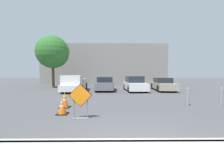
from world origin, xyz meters
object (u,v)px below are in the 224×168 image
bollard_nearest (188,96)px  parked_car_nearest (105,84)px  traffic_cone_second (65,100)px  pickup_truck (74,84)px  traffic_cone_nearest (62,106)px  parked_car_second (135,84)px  road_closed_sign (80,99)px  bollard_second (221,96)px  parked_car_third (163,84)px

bollard_nearest → parked_car_nearest: bearing=122.2°
traffic_cone_second → pickup_truck: (-1.21, 7.13, 0.32)m
traffic_cone_nearest → bollard_nearest: 6.49m
traffic_cone_second → parked_car_second: (4.81, 7.58, 0.28)m
road_closed_sign → parked_car_second: (3.61, 9.52, -0.08)m
pickup_truck → bollard_second: bearing=143.0°
traffic_cone_second → parked_car_third: bearing=45.4°
parked_car_second → traffic_cone_second: bearing=54.5°
traffic_cone_nearest → parked_car_third: size_ratio=0.16×
road_closed_sign → parked_car_nearest: size_ratio=0.33×
traffic_cone_nearest → traffic_cone_second: bearing=102.3°
bollard_second → parked_car_second: bearing=116.3°
traffic_cone_nearest → bollard_second: 8.26m
traffic_cone_nearest → pickup_truck: bearing=100.0°
bollard_nearest → bollard_second: bollard_second is taller
pickup_truck → parked_car_second: 6.03m
pickup_truck → bollard_second: pickup_truck is taller
traffic_cone_second → road_closed_sign: bearing=-58.4°
traffic_cone_second → bollard_nearest: bearing=3.3°
traffic_cone_second → parked_car_second: bearing=57.6°
pickup_truck → bollard_second: 11.72m
road_closed_sign → parked_car_third: 11.89m
pickup_truck → parked_car_second: (6.01, 0.45, -0.03)m
pickup_truck → parked_car_third: bearing=-176.8°
parked_car_nearest → parked_car_third: parked_car_nearest is taller
traffic_cone_second → parked_car_third: 11.14m
pickup_truck → parked_car_third: (9.03, 0.80, -0.09)m
traffic_cone_nearest → bollard_nearest: bollard_nearest is taller
pickup_truck → parked_car_nearest: bearing=-167.0°
road_closed_sign → traffic_cone_second: (-1.20, 1.94, -0.36)m
traffic_cone_nearest → pickup_truck: 8.53m
bollard_nearest → bollard_second: (1.83, 0.00, 0.00)m
pickup_truck → traffic_cone_second: bearing=97.8°
traffic_cone_nearest → parked_car_nearest: bearing=80.6°
traffic_cone_second → bollard_second: size_ratio=0.82×
road_closed_sign → bollard_nearest: size_ratio=1.38×
bollard_second → bollard_nearest: bearing=-180.0°
parked_car_second → pickup_truck: bearing=1.2°
traffic_cone_nearest → parked_car_second: size_ratio=0.16×
traffic_cone_nearest → parked_car_third: 11.90m
road_closed_sign → bollard_second: size_ratio=1.37×
parked_car_second → bollard_second: (3.57, -7.20, -0.16)m
parked_car_nearest → parked_car_second: bearing=174.8°
traffic_cone_nearest → bollard_second: bearing=11.5°
pickup_truck → traffic_cone_nearest: bearing=98.2°
parked_car_nearest → parked_car_third: 6.03m
pickup_truck → road_closed_sign: bearing=103.0°
traffic_cone_nearest → bollard_second: (8.10, 1.64, 0.17)m
bollard_nearest → parked_car_third: bearing=80.4°
road_closed_sign → bollard_nearest: 5.84m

